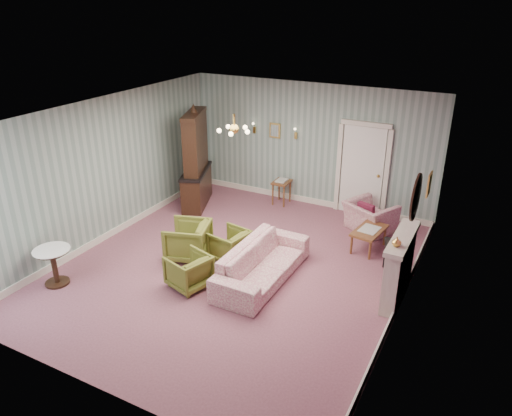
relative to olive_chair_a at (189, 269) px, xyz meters
The scene contains 27 objects.
floor 1.08m from the olive_chair_a, 66.15° to the left, with size 7.00×7.00×0.00m, color #915466.
ceiling 2.76m from the olive_chair_a, 66.15° to the left, with size 7.00×7.00×0.00m, color white.
wall_back 4.59m from the olive_chair_a, 84.67° to the left, with size 6.00×6.00×0.00m, color gray.
wall_front 2.83m from the olive_chair_a, 80.84° to the right, with size 6.00×6.00×0.00m, color gray.
wall_left 2.97m from the olive_chair_a, 160.11° to the left, with size 7.00×7.00×0.00m, color gray.
wall_right 3.71m from the olive_chair_a, 15.33° to the left, with size 7.00×7.00×0.00m, color gray.
wall_right_floral 3.70m from the olive_chair_a, 15.39° to the left, with size 7.00×7.00×0.00m, color #B95C92.
door 4.78m from the olive_chair_a, 68.70° to the left, with size 1.12×0.12×2.16m, color white, non-canonical shape.
olive_chair_a is the anchor object (origin of this frame).
olive_chair_b 1.04m from the olive_chair_a, 125.67° to the left, with size 0.78×0.73×0.80m, color olive.
olive_chair_c 1.16m from the olive_chair_a, 83.18° to the left, with size 0.65×0.60×0.66m, color olive.
sofa_chintz 1.30m from the olive_chair_a, 38.17° to the left, with size 2.26×0.66×0.89m, color #A44263.
wingback_chair 4.24m from the olive_chair_a, 59.21° to the left, with size 0.97×0.63×0.84m, color #A44263.
dresser 3.74m from the olive_chair_a, 121.76° to the left, with size 0.50×1.44×2.39m, color black, non-canonical shape.
fireplace 3.54m from the olive_chair_a, 22.20° to the left, with size 0.30×1.40×1.16m, color beige, non-canonical shape.
mantel_vase 3.50m from the olive_chair_a, 16.04° to the left, with size 0.15×0.15×0.15m, color gold.
oval_mirror 3.93m from the olive_chair_a, 21.60° to the left, with size 0.04×0.76×0.84m, color white, non-canonical shape.
framed_print 4.50m from the olive_chair_a, 38.44° to the left, with size 0.04×0.34×0.42m, color gold, non-canonical shape.
coffee_table 3.67m from the olive_chair_a, 49.25° to the left, with size 0.48×0.87×0.44m, color brown, non-canonical shape.
side_table_black 3.71m from the olive_chair_a, 34.31° to the left, with size 0.42×0.42×0.63m, color black, non-canonical shape.
pedestal_table 2.36m from the olive_chair_a, 154.28° to the right, with size 0.63×0.63×0.69m, color black, non-canonical shape.
nesting_table 4.09m from the olive_chair_a, 91.82° to the left, with size 0.38×0.48×0.63m, color brown, non-canonical shape.
gilt_mirror_back 4.63m from the olive_chair_a, 96.31° to the left, with size 0.28×0.06×0.36m, color gold, non-canonical shape.
sconce_left 4.70m from the olive_chair_a, 103.33° to the left, with size 0.16×0.12×0.30m, color gold, non-canonical shape.
sconce_right 4.58m from the olive_chair_a, 89.17° to the left, with size 0.16×0.12×0.30m, color gold, non-canonical shape.
chandelier 2.51m from the olive_chair_a, 66.15° to the left, with size 0.56×0.56×0.36m, color gold, non-canonical shape.
burgundy_cushion 4.08m from the olive_chair_a, 58.74° to the left, with size 0.38×0.10×0.38m, color maroon.
Camera 1 is at (4.00, -6.85, 4.72)m, focal length 34.25 mm.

